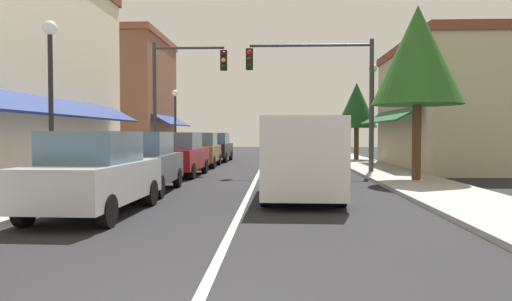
% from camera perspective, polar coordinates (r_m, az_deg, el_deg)
% --- Properties ---
extents(ground_plane, '(80.00, 80.00, 0.00)m').
position_cam_1_polar(ground_plane, '(21.96, 0.44, -2.47)').
color(ground_plane, black).
extents(sidewalk_left, '(2.60, 56.00, 0.12)m').
position_cam_1_polar(sidewalk_left, '(22.83, -13.50, -2.21)').
color(sidewalk_left, '#A39E99').
rests_on(sidewalk_left, ground).
extents(sidewalk_right, '(2.60, 56.00, 0.12)m').
position_cam_1_polar(sidewalk_right, '(22.43, 14.64, -2.29)').
color(sidewalk_right, '#A39E99').
rests_on(sidewalk_right, ground).
extents(lane_center_stripe, '(0.14, 52.00, 0.01)m').
position_cam_1_polar(lane_center_stripe, '(21.96, 0.44, -2.47)').
color(lane_center_stripe, silver).
rests_on(lane_center_stripe, ground).
extents(storefront_right_block, '(6.29, 10.20, 6.10)m').
position_cam_1_polar(storefront_right_block, '(25.37, 22.15, 4.88)').
color(storefront_right_block, '#BCAD8E').
rests_on(storefront_right_block, ground).
extents(storefront_far_left, '(6.38, 8.20, 8.25)m').
position_cam_1_polar(storefront_far_left, '(33.53, -15.14, 6.07)').
color(storefront_far_left, brown).
rests_on(storefront_far_left, ground).
extents(parked_car_nearest_left, '(1.88, 4.15, 1.77)m').
position_cam_1_polar(parked_car_nearest_left, '(10.65, -18.67, -2.63)').
color(parked_car_nearest_left, '#B7BABF').
rests_on(parked_car_nearest_left, ground).
extents(parked_car_second_left, '(1.87, 4.15, 1.77)m').
position_cam_1_polar(parked_car_second_left, '(14.37, -13.43, -1.40)').
color(parked_car_second_left, '#4C5156').
rests_on(parked_car_second_left, ground).
extents(parked_car_third_left, '(1.87, 4.15, 1.77)m').
position_cam_1_polar(parked_car_third_left, '(19.62, -9.12, -0.46)').
color(parked_car_third_left, maroon).
rests_on(parked_car_third_left, ground).
extents(parked_car_far_left, '(1.83, 4.13, 1.77)m').
position_cam_1_polar(parked_car_far_left, '(24.92, -6.61, 0.07)').
color(parked_car_far_left, brown).
rests_on(parked_car_far_left, ground).
extents(parked_car_distant_left, '(1.86, 4.14, 1.77)m').
position_cam_1_polar(parked_car_distant_left, '(29.70, -4.87, 0.39)').
color(parked_car_distant_left, black).
rests_on(parked_car_distant_left, ground).
extents(van_in_lane, '(2.07, 5.21, 2.12)m').
position_cam_1_polar(van_in_lane, '(12.88, 5.38, -0.55)').
color(van_in_lane, silver).
rests_on(van_in_lane, ground).
extents(traffic_signal_mast_arm, '(5.42, 0.50, 5.73)m').
position_cam_1_polar(traffic_signal_mast_arm, '(20.76, 8.49, 8.12)').
color(traffic_signal_mast_arm, '#333333').
rests_on(traffic_signal_mast_arm, ground).
extents(traffic_signal_left_corner, '(3.44, 0.50, 5.85)m').
position_cam_1_polar(traffic_signal_left_corner, '(22.20, -9.25, 7.56)').
color(traffic_signal_left_corner, '#333333').
rests_on(traffic_signal_left_corner, ground).
extents(street_lamp_left_near, '(0.36, 0.36, 4.54)m').
position_cam_1_polar(street_lamp_left_near, '(13.17, -23.26, 7.79)').
color(street_lamp_left_near, black).
rests_on(street_lamp_left_near, ground).
extents(street_lamp_right_mid, '(0.36, 0.36, 4.70)m').
position_cam_1_polar(street_lamp_right_mid, '(21.25, 13.72, 5.88)').
color(street_lamp_right_mid, black).
rests_on(street_lamp_right_mid, ground).
extents(street_lamp_left_far, '(0.36, 0.36, 4.21)m').
position_cam_1_polar(street_lamp_left_far, '(27.70, -9.59, 4.40)').
color(street_lamp_left_far, black).
rests_on(street_lamp_left_far, ground).
extents(tree_right_near, '(3.09, 3.09, 6.11)m').
position_cam_1_polar(tree_right_near, '(17.60, 18.67, 10.63)').
color(tree_right_near, '#4C331E').
rests_on(tree_right_near, ground).
extents(tree_right_far, '(2.53, 2.53, 4.87)m').
position_cam_1_polar(tree_right_far, '(30.35, 11.89, 5.24)').
color(tree_right_far, '#4C331E').
rests_on(tree_right_far, ground).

